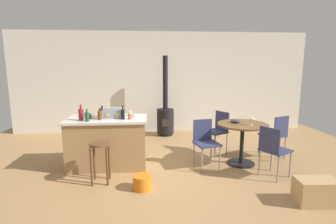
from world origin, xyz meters
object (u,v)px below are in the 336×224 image
Objects in this scene: kitchen_island at (108,142)px; wood_stove at (165,116)px; wooden_stool at (100,154)px; serving_bowl at (236,121)px; folding_chair_left at (218,129)px; bottle_1 at (123,114)px; folding_chair_far at (276,133)px; bottle_0 at (102,112)px; bottle_2 at (81,114)px; cardboard_box at (316,192)px; dining_table at (242,134)px; cup_0 at (84,114)px; folding_chair_near at (273,148)px; wine_glass at (252,119)px; plastic_bucket at (142,182)px; toolbox at (113,113)px; cup_2 at (130,116)px; folding_chair_right at (205,140)px; bottle_3 at (100,115)px; bottle_4 at (87,117)px; cup_1 at (89,116)px; cup_3 at (130,114)px.

wood_stove is at bearing 59.52° from kitchen_island.
serving_bowl reaches higher than wooden_stool.
wooden_stool is 2.49m from folding_chair_left.
folding_chair_far is at bearing 4.50° from bottle_1.
folding_chair_far is 4.77× the size of bottle_0.
bottle_2 is 0.52× the size of cardboard_box.
bottle_2 is (-2.85, -0.02, 0.41)m from dining_table.
cup_0 is 3.86m from cardboard_box.
bottle_0 is at bearing -126.65° from wood_stove.
bottle_1 is 2.08× the size of cup_0.
folding_chair_near is 0.98m from folding_chair_far.
folding_chair_left is at bearing 118.10° from wine_glass.
cardboard_box reaches higher than plastic_bucket.
folding_chair_near is 2.55m from bottle_1.
toolbox is 0.57m from cup_0.
kitchen_island is 1.64× the size of folding_chair_far.
folding_chair_near is 2.33× the size of toolbox.
folding_chair_left is (-0.56, 1.25, 0.02)m from folding_chair_near.
bottle_1 reaches higher than wooden_stool.
wood_stove is 2.75m from bottle_2.
cup_2 is at bearing 149.29° from cardboard_box.
folding_chair_right is at bearing 176.76° from wine_glass.
bottle_0 is 1.00× the size of serving_bowl.
bottle_1 is at bearing 176.93° from wine_glass.
cup_0 is (-0.41, 0.87, 0.47)m from wooden_stool.
folding_chair_left is at bearing 18.50° from bottle_1.
dining_table is 3.29× the size of plastic_bucket.
serving_bowl is at bearing -4.16° from cup_0.
bottle_3 is 1.79× the size of cup_2.
bottle_3 is at bearing 129.88° from plastic_bucket.
cup_2 is at bearing 1.88° from bottle_2.
folding_chair_left is 0.42× the size of wood_stove.
bottle_4 is 1.43× the size of wine_glass.
folding_chair_far is 3.36m from bottle_0.
bottle_1 is at bearing 110.93° from plastic_bucket.
toolbox reaches higher than cup_1.
cardboard_box is 2.36m from plastic_bucket.
wine_glass is (-0.16, 0.50, 0.37)m from folding_chair_near.
folding_chair_near reaches higher than dining_table.
serving_bowl is 0.35× the size of cardboard_box.
plastic_bucket is at bearing -59.24° from bottle_0.
folding_chair_right is 1.45m from cup_3.
folding_chair_left is 6.08× the size of wine_glass.
folding_chair_right is 4.13× the size of bottle_4.
cup_1 is 0.23× the size of cardboard_box.
folding_chair_near is 2.53m from cup_3.
bottle_0 is 1.26× the size of wine_glass.
cup_3 is at bearing -112.79° from wood_stove.
folding_chair_left is at bearing 12.88° from kitchen_island.
plastic_bucket is (-2.28, 0.61, -0.06)m from cardboard_box.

